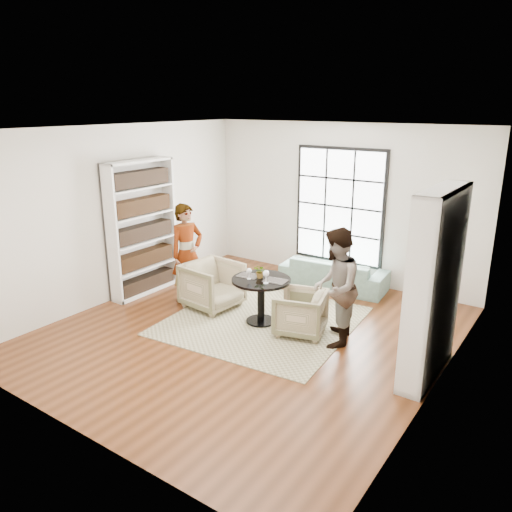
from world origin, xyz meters
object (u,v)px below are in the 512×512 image
Objects in this scene: sofa at (334,273)px; person_right at (335,288)px; flower_centerpiece at (260,271)px; pedestal_table at (261,291)px; armchair_right at (300,313)px; person_left at (187,253)px; wine_glass_left at (249,271)px; armchair_left at (213,285)px; wine_glass_right at (266,274)px.

sofa is 1.14× the size of person_right.
flower_centerpiece is (-1.28, 0.01, -0.01)m from person_right.
pedestal_table is 1.29m from person_right.
sofa is (0.24, 2.07, -0.25)m from pedestal_table.
armchair_right is at bearing 1.58° from pedestal_table.
armchair_right reaches higher than sofa.
sofa is at bearing -172.89° from person_right.
person_left is 9.76× the size of wine_glass_left.
armchair_left is at bearing 177.09° from pedestal_table.
person_left is 1.44m from wine_glass_left.
armchair_left is 0.51× the size of person_right.
wine_glass_left is 0.83× the size of flower_centerpiece.
person_left reaches higher than person_right.
sofa is 2.38m from armchair_left.
pedestal_table is at bearing -77.67° from person_left.
sofa is at bearing -26.58° from armchair_left.
sofa is 9.18× the size of flower_centerpiece.
wine_glass_right is at bearing 82.53° from sofa.
armchair_right is at bearing -85.58° from armchair_left.
wine_glass_right is at bearing -36.19° from pedestal_table.
wine_glass_right reaches higher than armchair_right.
sofa is at bearing -27.76° from person_left.
wine_glass_right reaches higher than pedestal_table.
person_right is 9.65× the size of wine_glass_left.
armchair_left reaches higher than armchair_right.
person_left is 8.22× the size of wine_glass_right.
person_left is (-2.27, 0.03, 0.53)m from armchair_right.
wine_glass_right is (-0.52, -0.15, 0.55)m from armchair_right.
wine_glass_left is 0.84× the size of wine_glass_right.
person_left reaches higher than flower_centerpiece.
person_left is (-1.82, -2.02, 0.58)m from sofa.
person_left reaches higher than armchair_left.
sofa is 2.14m from flower_centerpiece.
wine_glass_left is at bearing -95.30° from armchair_left.
pedestal_table is 0.72m from armchair_right.
armchair_right is at bearing 9.05° from wine_glass_left.
wine_glass_left is at bearing -82.48° from person_left.
person_right reaches higher than sofa.
person_right is (1.00, -2.05, 0.57)m from sofa.
armchair_right is (1.72, -0.03, -0.06)m from armchair_left.
armchair_left is 1.18× the size of armchair_right.
wine_glass_right is 0.99× the size of flower_centerpiece.
pedestal_table is 0.38m from wine_glass_left.
person_left is 8.11× the size of flower_centerpiece.
person_left reaches higher than wine_glass_right.
armchair_right is 2.33m from person_left.
person_left is at bearing 95.52° from armchair_left.
person_right is at bearing 73.90° from armchair_right.
person_left is at bearing -109.66° from person_right.
person_right reaches higher than armchair_left.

